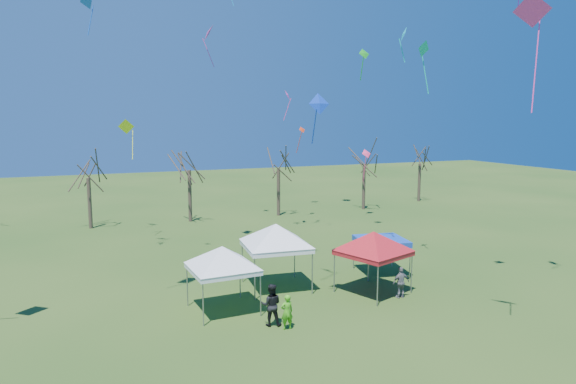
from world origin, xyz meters
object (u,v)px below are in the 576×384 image
Objects in this scene: tree_2 at (189,152)px; tree_4 at (365,150)px; tree_1 at (87,160)px; person_grey at (401,282)px; tent_red at (374,236)px; person_dark at (271,305)px; tent_blue at (381,241)px; tent_white_mid at (276,228)px; tent_white_west at (222,251)px; person_green at (287,312)px; tree_5 at (420,150)px; tree_3 at (278,152)px.

tree_4 is at bearing -1.22° from tree_2.
tree_1 reaches higher than person_grey.
tent_red is 2.14× the size of person_dark.
tent_red is at bearing -129.28° from tent_blue.
tree_1 is at bearing 178.15° from tree_2.
person_grey is at bearing -36.01° from tent_white_mid.
tree_2 is at bearing 91.57° from tent_white_mid.
tent_white_west is (-20.74, -21.94, -3.09)m from tree_4.
tree_2 is at bearing 82.30° from tent_white_west.
tree_1 is 4.61× the size of person_grey.
tree_4 is 1.89× the size of tent_white_west.
tent_blue reaches higher than person_grey.
tree_4 is 31.76m from person_green.
tent_white_west is 4.21m from tent_white_mid.
tree_1 is 23.39m from tent_white_west.
tree_4 is 2.49× the size of tent_blue.
tree_4 is at bearing -105.25° from person_dark.
tent_red is at bearing -130.73° from tree_5.
tree_1 is at bearing 178.58° from tree_4.
tree_2 is at bearing 102.40° from tent_red.
tree_2 is 8.41m from tree_3.
tent_white_mid is 1.47× the size of tent_blue.
tree_2 is 1.03× the size of tree_3.
tree_1 is at bearing 127.67° from tent_blue.
tree_5 is 38.56m from person_dark.
tree_1 reaches higher than tent_white_mid.
person_green is 0.83m from person_dark.
tree_5 is (26.09, 1.69, -0.56)m from tree_2.
tree_5 is 4.78× the size of person_green.
tree_3 is 5.07× the size of person_green.
person_dark is (-7.43, -0.81, 0.14)m from person_grey.
tent_white_west is (-29.11, -24.00, -2.76)m from tree_5.
tree_3 is at bearing 81.42° from tent_red.
person_dark is at bearing 7.46° from person_grey.
tent_red reaches higher than tent_white_west.
tree_2 is 26.09m from person_green.
tree_2 is 5.00× the size of person_grey.
tent_white_mid reaches higher than person_grey.
tent_white_west is at bearing -97.70° from tree_2.
tent_white_west is 0.90× the size of tent_white_mid.
tent_white_mid is 6.14m from person_green.
tent_white_west is at bearing -133.39° from tree_4.
person_dark is (-0.49, 0.64, 0.18)m from person_green.
tent_red is at bearing -119.56° from tree_4.
tree_2 reaches higher than person_dark.
tree_3 is 21.46m from tent_white_mid.
tree_2 reaches higher than tent_white_west.
tree_1 is at bearing -58.21° from person_grey.
tree_3 is 2.50× the size of tent_blue.
tree_2 reaches higher than person_grey.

